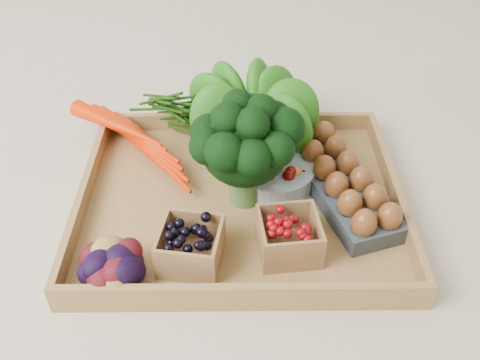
{
  "coord_description": "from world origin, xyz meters",
  "views": [
    {
      "loc": [
        -0.01,
        -0.69,
        0.65
      ],
      "look_at": [
        0.0,
        0.0,
        0.06
      ],
      "focal_mm": 40.0,
      "sensor_mm": 36.0,
      "label": 1
    }
  ],
  "objects_px": {
    "broccoli": "(245,166)",
    "egg_carton": "(340,187)",
    "cherry_bowl": "(275,174)",
    "tray": "(240,203)"
  },
  "relations": [
    {
      "from": "egg_carton",
      "to": "cherry_bowl",
      "type": "bearing_deg",
      "value": 145.33
    },
    {
      "from": "broccoli",
      "to": "cherry_bowl",
      "type": "distance_m",
      "value": 0.09
    },
    {
      "from": "cherry_bowl",
      "to": "egg_carton",
      "type": "height_order",
      "value": "cherry_bowl"
    },
    {
      "from": "broccoli",
      "to": "egg_carton",
      "type": "xyz_separation_m",
      "value": [
        0.17,
        0.01,
        -0.06
      ]
    },
    {
      "from": "tray",
      "to": "egg_carton",
      "type": "xyz_separation_m",
      "value": [
        0.18,
        0.01,
        0.02
      ]
    },
    {
      "from": "egg_carton",
      "to": "broccoli",
      "type": "bearing_deg",
      "value": 165.39
    },
    {
      "from": "cherry_bowl",
      "to": "egg_carton",
      "type": "xyz_separation_m",
      "value": [
        0.11,
        -0.03,
        -0.0
      ]
    },
    {
      "from": "broccoli",
      "to": "cherry_bowl",
      "type": "xyz_separation_m",
      "value": [
        0.06,
        0.04,
        -0.05
      ]
    },
    {
      "from": "egg_carton",
      "to": "tray",
      "type": "bearing_deg",
      "value": 166.25
    },
    {
      "from": "tray",
      "to": "broccoli",
      "type": "bearing_deg",
      "value": 21.79
    }
  ]
}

